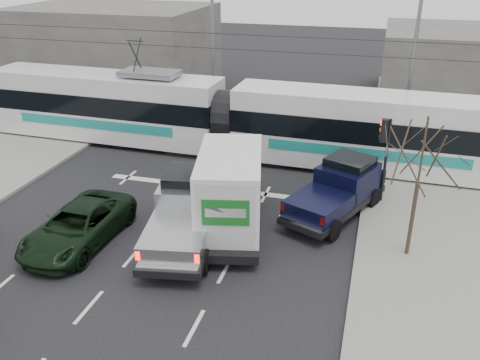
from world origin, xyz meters
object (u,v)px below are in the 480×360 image
(silver_pickup, at_px, (187,208))
(green_car, at_px, (78,226))
(traffic_signal, at_px, (385,143))
(tram, at_px, (227,117))
(street_lamp_far, at_px, (210,36))
(navy_pickup, at_px, (340,189))
(street_lamp_near, at_px, (410,51))
(box_truck, at_px, (231,189))
(bare_tree, at_px, (422,157))

(silver_pickup, height_order, green_car, silver_pickup)
(silver_pickup, bearing_deg, green_car, -166.44)
(traffic_signal, height_order, tram, tram)
(street_lamp_far, xyz_separation_m, navy_pickup, (9.12, -10.87, -4.01))
(tram, relative_size, silver_pickup, 4.19)
(traffic_signal, distance_m, street_lamp_near, 7.91)
(box_truck, bearing_deg, street_lamp_near, 47.54)
(street_lamp_near, bearing_deg, tram, -157.02)
(box_truck, relative_size, green_car, 1.34)
(street_lamp_near, relative_size, navy_pickup, 1.60)
(tram, bearing_deg, navy_pickup, -37.71)
(bare_tree, distance_m, green_car, 12.19)
(silver_pickup, xyz_separation_m, navy_pickup, (5.28, 3.30, -0.03))
(silver_pickup, distance_m, box_truck, 1.81)
(street_lamp_near, height_order, box_truck, street_lamp_near)
(traffic_signal, height_order, silver_pickup, traffic_signal)
(tram, height_order, navy_pickup, tram)
(bare_tree, distance_m, traffic_signal, 4.28)
(navy_pickup, distance_m, green_car, 10.17)
(street_lamp_far, relative_size, tram, 0.33)
(bare_tree, bearing_deg, green_car, -168.86)
(street_lamp_far, xyz_separation_m, green_car, (0.22, -15.78, -4.41))
(street_lamp_far, distance_m, navy_pickup, 14.75)
(traffic_signal, relative_size, street_lamp_far, 0.40)
(street_lamp_near, height_order, green_car, street_lamp_near)
(traffic_signal, relative_size, street_lamp_near, 0.40)
(street_lamp_far, height_order, navy_pickup, street_lamp_far)
(street_lamp_far, bearing_deg, box_truck, -68.25)
(box_truck, height_order, navy_pickup, box_truck)
(bare_tree, height_order, tram, tram)
(street_lamp_near, xyz_separation_m, navy_pickup, (-2.38, -8.87, -4.01))
(street_lamp_far, distance_m, box_truck, 14.56)
(tram, bearing_deg, silver_pickup, -81.36)
(traffic_signal, bearing_deg, navy_pickup, -138.34)
(navy_pickup, xyz_separation_m, green_car, (-8.90, -4.91, -0.40))
(tram, bearing_deg, street_lamp_far, 117.72)
(street_lamp_far, xyz_separation_m, tram, (2.79, -5.69, -3.13))
(traffic_signal, bearing_deg, street_lamp_near, 83.59)
(traffic_signal, height_order, navy_pickup, traffic_signal)
(navy_pickup, bearing_deg, street_lamp_far, 153.30)
(bare_tree, bearing_deg, street_lamp_far, 131.12)
(tram, bearing_deg, bare_tree, -39.38)
(street_lamp_far, bearing_deg, street_lamp_near, -9.87)
(bare_tree, relative_size, silver_pickup, 0.76)
(traffic_signal, xyz_separation_m, street_lamp_far, (-10.66, 9.50, 2.37))
(street_lamp_far, bearing_deg, bare_tree, -48.88)
(bare_tree, relative_size, traffic_signal, 1.39)
(tram, bearing_deg, street_lamp_near, 24.56)
(tram, relative_size, green_car, 5.39)
(street_lamp_near, xyz_separation_m, box_truck, (-6.26, -11.13, -3.51))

